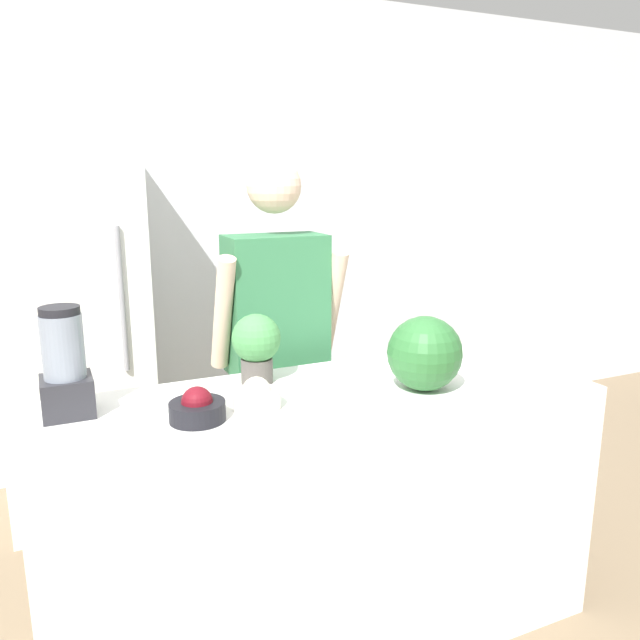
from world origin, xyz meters
TOP-DOWN VIEW (x-y plane):
  - wall_back at (0.00, 2.01)m, footprint 8.00×0.06m
  - counter_island at (0.00, 0.34)m, footprint 1.85×0.68m
  - refrigerator at (-0.71, 1.64)m, footprint 0.67×0.66m
  - person at (0.05, 0.92)m, footprint 0.54×0.27m
  - cutting_board at (0.32, 0.23)m, footprint 0.36×0.24m
  - watermelon at (0.31, 0.21)m, footprint 0.25×0.25m
  - bowl_cherries at (-0.44, 0.29)m, footprint 0.17×0.17m
  - bowl_cream at (-0.24, 0.32)m, footprint 0.15×0.15m
  - blender at (-0.79, 0.50)m, footprint 0.15×0.15m
  - potted_plant at (-0.16, 0.55)m, footprint 0.17×0.17m

SIDE VIEW (x-z plane):
  - counter_island at x=0.00m, z-range 0.00..0.90m
  - person at x=0.05m, z-range 0.03..1.71m
  - cutting_board at x=0.32m, z-range 0.90..0.91m
  - refrigerator at x=-0.71m, z-range 0.00..1.81m
  - bowl_cream at x=-0.24m, z-range 0.89..0.99m
  - bowl_cherries at x=-0.44m, z-range 0.89..0.99m
  - watermelon at x=0.31m, z-range 0.91..1.16m
  - potted_plant at x=-0.16m, z-range 0.92..1.16m
  - blender at x=-0.79m, z-range 0.88..1.22m
  - wall_back at x=0.00m, z-range 0.00..2.60m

